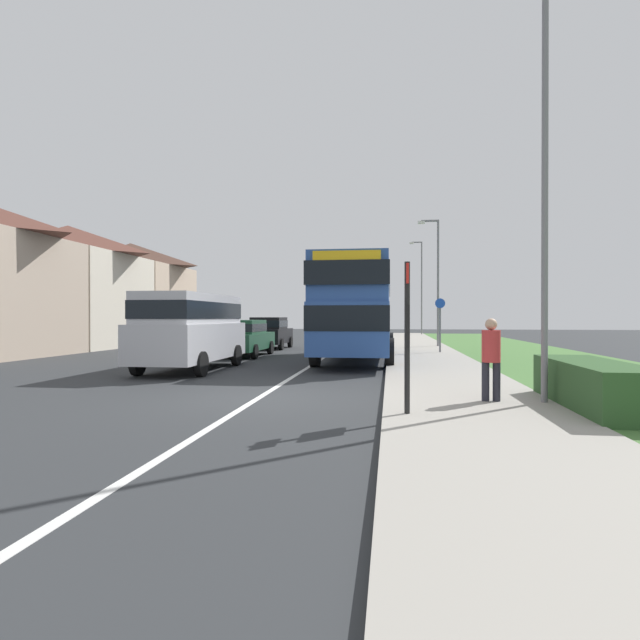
{
  "coord_description": "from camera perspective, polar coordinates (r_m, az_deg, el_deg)",
  "views": [
    {
      "loc": [
        2.72,
        -10.49,
        1.7
      ],
      "look_at": [
        0.58,
        5.17,
        1.6
      ],
      "focal_mm": 28.87,
      "sensor_mm": 36.0,
      "label": 1
    }
  ],
  "objects": [
    {
      "name": "double_decker_bus",
      "position": [
        19.94,
        4.14,
        1.63
      ],
      "size": [
        2.8,
        9.92,
        3.7
      ],
      "color": "#284C93",
      "rests_on": "ground_plane"
    },
    {
      "name": "house_terrace_far_side",
      "position": [
        31.78,
        -26.16,
        3.36
      ],
      "size": [
        6.87,
        20.6,
        6.76
      ],
      "color": "tan",
      "rests_on": "ground_plane"
    },
    {
      "name": "pedestrian_at_stop",
      "position": [
        10.16,
        18.43,
        -3.75
      ],
      "size": [
        0.34,
        0.34,
        1.67
      ],
      "color": "#23232D",
      "rests_on": "ground_plane"
    },
    {
      "name": "street_lamp_far",
      "position": [
        47.38,
        11.09,
        4.11
      ],
      "size": [
        1.14,
        0.2,
        8.47
      ],
      "color": "slate",
      "rests_on": "ground_plane"
    },
    {
      "name": "ground_plane",
      "position": [
        10.97,
        -6.77,
        -8.56
      ],
      "size": [
        120.0,
        120.0,
        0.0
      ],
      "primitive_type": "plane",
      "color": "#2D3033"
    },
    {
      "name": "parked_car_dark_green",
      "position": [
        22.26,
        -8.57,
        -1.79
      ],
      "size": [
        1.93,
        4.43,
        1.56
      ],
      "color": "#19472D",
      "rests_on": "ground_plane"
    },
    {
      "name": "street_lamp_near",
      "position": [
        10.77,
        23.17,
        16.43
      ],
      "size": [
        1.14,
        0.2,
        8.26
      ],
      "color": "slate",
      "rests_on": "ground_plane"
    },
    {
      "name": "cycle_route_sign",
      "position": [
        23.57,
        13.17,
        -0.31
      ],
      "size": [
        0.44,
        0.08,
        2.52
      ],
      "color": "slate",
      "rests_on": "ground_plane"
    },
    {
      "name": "street_lamp_mid",
      "position": [
        28.63,
        12.73,
        5.0
      ],
      "size": [
        1.14,
        0.2,
        6.95
      ],
      "color": "slate",
      "rests_on": "ground_plane"
    },
    {
      "name": "roadside_hedge",
      "position": [
        10.36,
        28.1,
        -6.61
      ],
      "size": [
        1.1,
        3.59,
        0.9
      ],
      "primitive_type": "cube",
      "color": "#2D5128",
      "rests_on": "ground_plane"
    },
    {
      "name": "bus_stop_sign",
      "position": [
        8.52,
        9.64,
        -0.73
      ],
      "size": [
        0.09,
        0.52,
        2.6
      ],
      "color": "black",
      "rests_on": "ground_plane"
    },
    {
      "name": "parked_car_black",
      "position": [
        27.48,
        -5.6,
        -1.27
      ],
      "size": [
        1.92,
        3.91,
        1.67
      ],
      "color": "black",
      "rests_on": "ground_plane"
    },
    {
      "name": "grass_verge_seaward",
      "position": [
        17.55,
        27.08,
        -5.1
      ],
      "size": [
        6.0,
        68.0,
        0.08
      ],
      "primitive_type": "cube",
      "color": "#477538",
      "rests_on": "ground_plane"
    },
    {
      "name": "lane_marking_centre",
      "position": [
        18.77,
        -0.59,
        -4.82
      ],
      "size": [
        0.14,
        60.0,
        0.01
      ],
      "primitive_type": "cube",
      "color": "silver",
      "rests_on": "ground_plane"
    },
    {
      "name": "pavement_near_side",
      "position": [
        16.64,
        12.89,
        -5.3
      ],
      "size": [
        3.2,
        68.0,
        0.12
      ],
      "primitive_type": "cube",
      "color": "#9E998E",
      "rests_on": "ground_plane"
    },
    {
      "name": "parked_van_silver",
      "position": [
        16.82,
        -14.05,
        -0.61
      ],
      "size": [
        2.11,
        5.42,
        2.4
      ],
      "color": "#B7B7BC",
      "rests_on": "ground_plane"
    }
  ]
}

